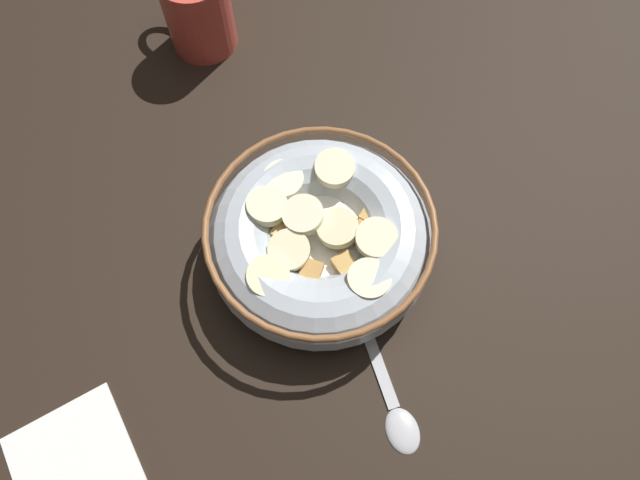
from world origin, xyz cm
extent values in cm
cube|color=black|center=(0.00, 0.00, -1.00)|extent=(107.03, 107.03, 2.00)
cylinder|color=#B2BCC6|center=(0.00, 0.00, 0.30)|extent=(10.75, 10.75, 0.60)
torus|color=#B2BCC6|center=(0.00, 0.00, 3.09)|extent=(19.55, 19.55, 6.18)
torus|color=brown|center=(0.00, 0.00, 5.88)|extent=(19.56, 19.56, 0.60)
cylinder|color=white|center=(0.00, 0.00, 3.90)|extent=(15.84, 15.84, 0.40)
cube|color=#AD7F42|center=(-2.71, -2.12, 4.48)|extent=(1.88, 1.92, 0.88)
cube|color=tan|center=(2.57, 1.80, 4.62)|extent=(2.00, 2.05, 0.92)
cube|color=tan|center=(-4.97, -3.57, 4.64)|extent=(2.17, 2.11, 0.99)
cube|color=#B78947|center=(4.12, 0.72, 4.55)|extent=(2.36, 2.36, 0.78)
cube|color=tan|center=(2.18, -6.03, 4.41)|extent=(2.04, 2.06, 0.85)
cube|color=tan|center=(-1.17, -1.80, 4.43)|extent=(2.11, 2.17, 0.97)
cube|color=tan|center=(-4.92, 3.38, 4.63)|extent=(2.27, 2.23, 0.95)
cube|color=#B78947|center=(-2.56, -3.90, 4.58)|extent=(1.83, 1.78, 0.88)
cube|color=#AD7F42|center=(-1.50, 3.15, 4.53)|extent=(2.12, 2.15, 0.87)
cube|color=#AD7F42|center=(4.97, -4.41, 4.66)|extent=(2.43, 2.43, 0.97)
cube|color=tan|center=(-3.27, 1.03, 4.59)|extent=(2.17, 2.16, 0.80)
cube|color=tan|center=(5.13, 4.85, 4.59)|extent=(1.92, 1.90, 0.82)
cube|color=tan|center=(-2.31, 4.73, 4.56)|extent=(2.36, 2.39, 0.99)
cube|color=#B78947|center=(5.97, 2.30, 4.62)|extent=(1.75, 1.79, 0.87)
cube|color=tan|center=(-0.37, 7.01, 4.64)|extent=(2.32, 2.28, 0.99)
cube|color=tan|center=(-5.97, -0.77, 4.46)|extent=(2.17, 2.17, 0.76)
cube|color=#AD7F42|center=(0.44, -6.15, 4.40)|extent=(2.04, 2.04, 0.76)
cube|color=#AD7F42|center=(6.66, -2.06, 4.66)|extent=(2.40, 2.42, 0.95)
cube|color=tan|center=(1.98, 5.44, 4.42)|extent=(2.31, 2.31, 0.75)
cube|color=tan|center=(-5.57, 1.87, 4.56)|extent=(1.80, 1.77, 0.84)
cylinder|color=beige|center=(-1.17, -0.90, 5.44)|extent=(4.71, 4.68, 1.30)
cylinder|color=#F9EFC6|center=(5.28, -1.75, 5.54)|extent=(5.00, 4.95, 1.34)
cylinder|color=beige|center=(-5.88, 1.35, 5.68)|extent=(3.87, 3.92, 1.21)
cylinder|color=beige|center=(0.86, 3.09, 5.36)|extent=(4.77, 4.79, 1.46)
cylinder|color=beige|center=(0.69, 5.97, 5.65)|extent=(4.84, 4.78, 1.41)
cylinder|color=beige|center=(4.69, 1.18, 5.74)|extent=(4.93, 4.97, 1.51)
cylinder|color=#F4EABC|center=(-4.32, -1.97, 5.69)|extent=(4.18, 4.18, 1.32)
cylinder|color=#F4EABC|center=(2.29, -5.17, 5.88)|extent=(4.46, 4.47, 1.28)
cylinder|color=#F9EFC6|center=(1.76, -0.39, 5.82)|extent=(4.44, 4.47, 1.32)
ellipsoid|color=#B7B7BC|center=(-14.70, 8.45, 0.40)|extent=(4.60, 4.36, 0.80)
cube|color=#B7B7BC|center=(-8.36, 3.99, 0.18)|extent=(10.22, 7.60, 0.36)
cylinder|color=#D84C3F|center=(25.02, -12.53, 4.32)|extent=(6.95, 6.95, 8.63)
camera|label=1|loc=(-12.04, 16.02, 48.86)|focal=32.31mm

